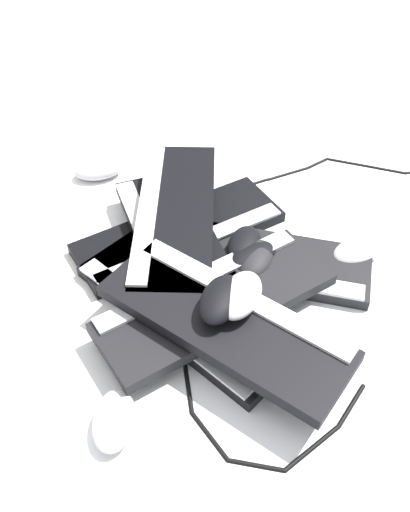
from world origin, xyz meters
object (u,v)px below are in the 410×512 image
keyboard_0 (183,310)px  mouse_0 (221,299)px  mouse_1 (240,295)px  mouse_5 (256,259)px  mouse_2 (98,170)px  mouse_3 (244,246)px  keyboard_1 (258,260)px  keyboard_6 (225,321)px  keyboard_3 (215,301)px  mouse_4 (114,420)px  keyboard_4 (177,245)px  keyboard_2 (180,233)px  keyboard_5 (174,214)px  mouse_6 (357,252)px  mouse_7 (252,257)px

keyboard_0 → mouse_0: mouse_0 is taller
mouse_1 → mouse_5: 0.16m
mouse_0 → mouse_2: bearing=49.9°
mouse_0 → mouse_1: 0.03m
keyboard_0 → mouse_3: 0.18m
keyboard_1 → mouse_0: size_ratio=4.22×
keyboard_6 → keyboard_0: bearing=-103.7°
mouse_5 → keyboard_3: bearing=162.4°
mouse_3 → mouse_4: bearing=-15.9°
mouse_1 → mouse_0: bearing=-51.4°
mouse_1 → keyboard_3: bearing=-113.3°
keyboard_4 → keyboard_3: bearing=57.7°
keyboard_2 → keyboard_3: 0.23m
mouse_4 → keyboard_4: bearing=169.1°
keyboard_2 → keyboard_5: 0.06m
mouse_2 → mouse_6: size_ratio=1.00×
keyboard_4 → mouse_6: size_ratio=3.95×
keyboard_5 → mouse_1: mouse_1 is taller
keyboard_4 → mouse_5: 0.16m
mouse_3 → keyboard_4: bearing=-77.6°
keyboard_1 → keyboard_4: size_ratio=1.07×
keyboard_1 → mouse_7: (0.03, 0.00, 0.04)m
keyboard_5 → mouse_1: (0.15, 0.23, 0.04)m
mouse_2 → mouse_4: bearing=-93.7°
keyboard_2 → mouse_4: bearing=18.9°
keyboard_4 → mouse_7: (-0.04, 0.15, 0.01)m
keyboard_0 → mouse_1: mouse_1 is taller
mouse_1 → keyboard_4: bearing=-125.5°
keyboard_6 → mouse_4: size_ratio=4.12×
mouse_0 → keyboard_6: bearing=-136.7°
keyboard_2 → mouse_1: size_ratio=4.16×
keyboard_2 → mouse_6: size_ratio=4.16×
keyboard_5 → keyboard_4: bearing=35.9°
keyboard_1 → keyboard_3: keyboard_3 is taller
keyboard_4 → mouse_7: bearing=106.0°
keyboard_3 → mouse_7: 0.13m
mouse_4 → mouse_1: bearing=134.0°
keyboard_5 → mouse_3: (-0.01, 0.15, -0.02)m
keyboard_4 → keyboard_6: keyboard_6 is taller
keyboard_3 → mouse_6: 0.33m
mouse_2 → keyboard_6: bearing=-73.4°
keyboard_1 → keyboard_6: 0.22m
keyboard_4 → mouse_3: (-0.06, 0.12, 0.01)m
keyboard_2 → mouse_5: 0.19m
keyboard_6 → mouse_5: keyboard_6 is taller
keyboard_0 → mouse_7: mouse_7 is taller
keyboard_3 → mouse_3: 0.15m
keyboard_6 → mouse_0: mouse_0 is taller
mouse_6 → keyboard_3: bearing=2.2°
mouse_3 → mouse_4: mouse_3 is taller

